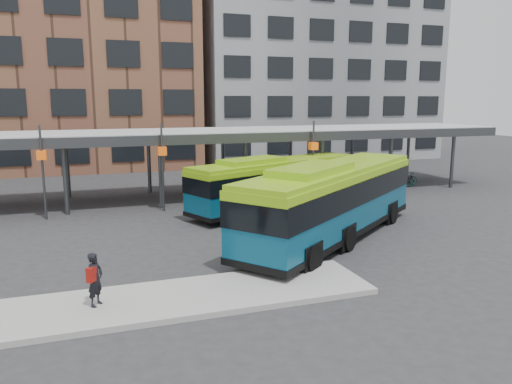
# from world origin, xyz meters

# --- Properties ---
(ground) EXTENTS (120.00, 120.00, 0.00)m
(ground) POSITION_xyz_m (0.00, 0.00, 0.00)
(ground) COLOR #28282B
(ground) RESTS_ON ground
(boarding_island) EXTENTS (14.00, 3.00, 0.18)m
(boarding_island) POSITION_xyz_m (-5.50, -3.00, 0.09)
(boarding_island) COLOR gray
(boarding_island) RESTS_ON ground
(canopy) EXTENTS (40.00, 6.53, 4.80)m
(canopy) POSITION_xyz_m (-0.06, 12.87, 3.91)
(canopy) COLOR #999B9E
(canopy) RESTS_ON ground
(building_brick) EXTENTS (26.00, 14.00, 22.00)m
(building_brick) POSITION_xyz_m (-10.00, 32.00, 11.00)
(building_brick) COLOR brown
(building_brick) RESTS_ON ground
(building_grey) EXTENTS (24.00, 14.00, 20.00)m
(building_grey) POSITION_xyz_m (16.00, 32.00, 10.00)
(building_grey) COLOR slate
(building_grey) RESTS_ON ground
(bus_front) EXTENTS (11.66, 9.80, 3.48)m
(bus_front) POSITION_xyz_m (3.07, 1.61, 1.81)
(bus_front) COLOR navy
(bus_front) RESTS_ON ground
(bus_rear) EXTENTS (10.93, 6.42, 3.00)m
(bus_rear) POSITION_xyz_m (2.94, 8.00, 1.56)
(bus_rear) COLOR navy
(bus_rear) RESTS_ON ground
(pedestrian) EXTENTS (0.64, 0.69, 1.58)m
(pedestrian) POSITION_xyz_m (-6.93, -2.92, 0.98)
(pedestrian) COLOR black
(pedestrian) RESTS_ON boarding_island
(bike_rack) EXTENTS (5.17, 1.43, 1.04)m
(bike_rack) POSITION_xyz_m (13.04, 11.95, 0.48)
(bike_rack) COLOR slate
(bike_rack) RESTS_ON ground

